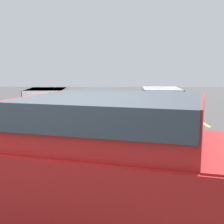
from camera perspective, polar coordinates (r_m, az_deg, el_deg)
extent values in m
cube|color=yellow|center=(14.35, -17.05, -0.80)|extent=(0.12, 4.56, 0.01)
cube|color=yellow|center=(13.77, -6.70, -0.86)|extent=(0.12, 4.56, 0.01)
cube|color=yellow|center=(13.68, 4.16, -0.89)|extent=(0.12, 4.56, 0.01)
cube|color=yellow|center=(14.06, 14.80, -0.89)|extent=(0.12, 4.56, 0.01)
cube|color=#A51919|center=(4.12, 4.61, -12.20)|extent=(6.39, 3.64, 0.97)
cube|color=#A51919|center=(3.99, 0.48, -1.31)|extent=(2.62, 2.42, 0.58)
cube|color=#2D3842|center=(3.97, 0.49, 0.55)|extent=(2.59, 2.47, 0.32)
cylinder|color=black|center=(5.60, -12.19, -10.00)|extent=(0.95, 0.53, 0.91)
cylinder|color=#ADADB2|center=(5.60, -12.19, -10.00)|extent=(0.56, 0.43, 0.50)
cube|color=silver|center=(13.76, -11.91, 0.96)|extent=(2.00, 4.30, 0.58)
cube|color=silver|center=(13.79, -11.92, 3.18)|extent=(1.68, 2.27, 0.47)
cube|color=#2D3842|center=(13.78, -11.93, 3.58)|extent=(1.74, 2.23, 0.28)
cylinder|color=black|center=(12.48, -9.42, -0.42)|extent=(0.27, 0.64, 0.63)
cylinder|color=#ADADB2|center=(12.48, -9.42, -0.42)|extent=(0.27, 0.36, 0.35)
cylinder|color=black|center=(12.76, -16.13, -0.45)|extent=(0.27, 0.64, 0.63)
cylinder|color=#ADADB2|center=(12.76, -16.13, -0.45)|extent=(0.27, 0.36, 0.35)
cylinder|color=black|center=(14.88, -8.26, 1.02)|extent=(0.27, 0.64, 0.63)
cylinder|color=#ADADB2|center=(14.88, -8.26, 1.02)|extent=(0.27, 0.36, 0.35)
cylinder|color=black|center=(15.11, -13.93, 0.97)|extent=(0.27, 0.64, 0.63)
cylinder|color=#ADADB2|center=(15.11, -13.93, 0.97)|extent=(0.27, 0.36, 0.35)
cube|color=silver|center=(13.62, -1.88, 1.03)|extent=(2.19, 4.80, 0.58)
cube|color=silver|center=(13.66, -1.91, 3.26)|extent=(1.76, 2.56, 0.47)
cube|color=#2D3842|center=(13.65, -1.91, 3.65)|extent=(1.83, 2.52, 0.28)
cylinder|color=black|center=(12.37, 1.85, -0.44)|extent=(0.29, 0.63, 0.61)
cylinder|color=#ADADB2|center=(12.37, 1.85, -0.44)|extent=(0.28, 0.36, 0.34)
cylinder|color=black|center=(12.29, -5.04, -0.52)|extent=(0.29, 0.63, 0.61)
cylinder|color=#ADADB2|center=(12.29, -5.04, -0.52)|extent=(0.28, 0.36, 0.34)
cylinder|color=black|center=(15.03, 0.70, 1.13)|extent=(0.29, 0.63, 0.61)
cylinder|color=#ADADB2|center=(15.03, 0.70, 1.13)|extent=(0.28, 0.36, 0.34)
cylinder|color=black|center=(14.97, -4.96, 1.07)|extent=(0.29, 0.63, 0.61)
cylinder|color=#ADADB2|center=(14.97, -4.96, 1.07)|extent=(0.28, 0.36, 0.34)
cube|color=#B7BABF|center=(13.92, 8.99, 1.14)|extent=(1.97, 4.50, 0.61)
cube|color=#B7BABF|center=(13.95, 9.00, 3.38)|extent=(1.67, 2.37, 0.47)
cube|color=#2D3842|center=(13.94, 9.01, 3.76)|extent=(1.74, 2.32, 0.28)
cylinder|color=black|center=(12.79, 13.01, -0.35)|extent=(0.24, 0.62, 0.61)
cylinder|color=#ADADB2|center=(12.79, 13.01, -0.35)|extent=(0.24, 0.35, 0.34)
cylinder|color=black|center=(12.61, 6.06, -0.30)|extent=(0.24, 0.62, 0.61)
cylinder|color=#ADADB2|center=(12.61, 6.06, -0.30)|extent=(0.24, 0.35, 0.34)
cylinder|color=black|center=(15.30, 11.38, 1.11)|extent=(0.24, 0.62, 0.61)
cylinder|color=#ADADB2|center=(15.30, 11.38, 1.11)|extent=(0.24, 0.35, 0.34)
cylinder|color=black|center=(15.16, 5.57, 1.17)|extent=(0.24, 0.62, 0.61)
cylinder|color=#ADADB2|center=(15.16, 5.57, 1.17)|extent=(0.24, 0.35, 0.34)
cube|color=#B7B2A8|center=(16.44, 7.48, 0.86)|extent=(1.88, 0.20, 0.14)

